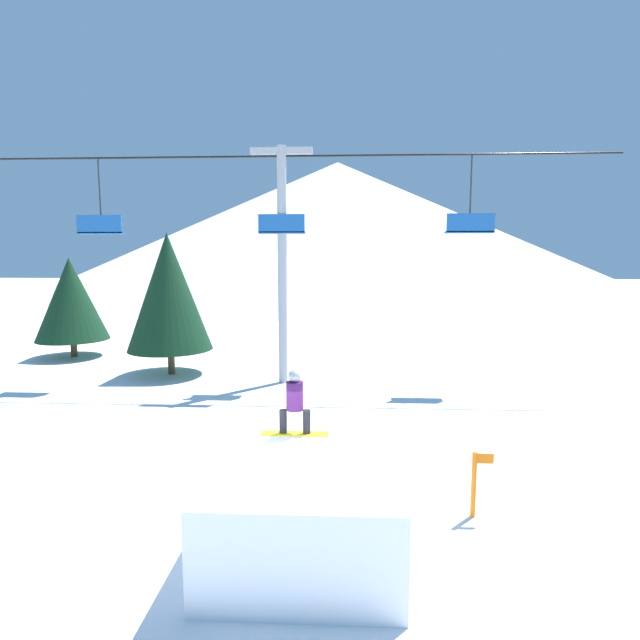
% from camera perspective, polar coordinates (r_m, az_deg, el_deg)
% --- Properties ---
extents(ground_plane, '(220.00, 220.00, 0.00)m').
position_cam_1_polar(ground_plane, '(9.60, -6.62, -24.51)').
color(ground_plane, white).
extents(mountain_ridge, '(89.42, 89.42, 20.29)m').
position_cam_1_polar(mountain_ridge, '(83.41, 1.99, 10.69)').
color(mountain_ridge, silver).
rests_on(mountain_ridge, ground_plane).
extents(snow_ramp, '(3.11, 3.67, 1.60)m').
position_cam_1_polar(snow_ramp, '(9.17, -1.65, -20.30)').
color(snow_ramp, white).
rests_on(snow_ramp, ground_plane).
extents(snowboarder, '(1.32, 0.33, 1.30)m').
position_cam_1_polar(snowboarder, '(9.78, -2.90, -9.31)').
color(snowboarder, yellow).
rests_on(snowboarder, snow_ramp).
extents(chairlift, '(25.49, 0.44, 9.28)m').
position_cam_1_polar(chairlift, '(19.79, -4.36, 9.06)').
color(chairlift, '#9E9EA3').
rests_on(chairlift, ground_plane).
extents(pine_tree_near, '(3.58, 3.58, 6.07)m').
position_cam_1_polar(pine_tree_near, '(22.19, -16.91, 3.09)').
color(pine_tree_near, '#4C3823').
rests_on(pine_tree_near, ground_plane).
extents(pine_tree_far, '(3.52, 3.52, 5.02)m').
position_cam_1_polar(pine_tree_far, '(28.03, -26.58, 2.14)').
color(pine_tree_far, '#4C3823').
rests_on(pine_tree_far, ground_plane).
extents(trail_marker, '(0.41, 0.10, 1.31)m').
position_cam_1_polar(trail_marker, '(10.59, 17.27, -17.27)').
color(trail_marker, orange).
rests_on(trail_marker, ground_plane).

